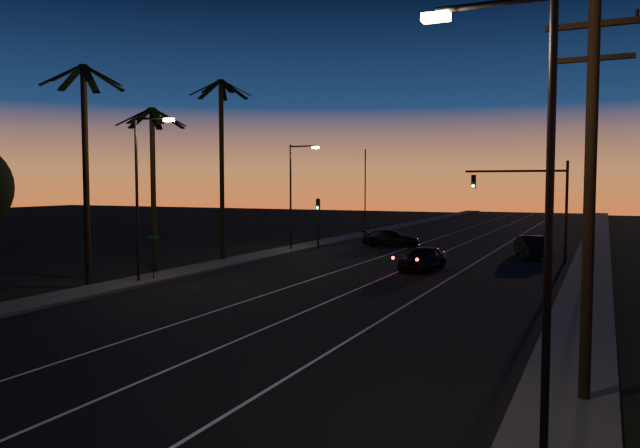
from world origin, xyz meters
The scene contains 21 objects.
road centered at (0.00, 30.00, 0.01)m, with size 20.00×170.00×0.01m, color black.
sidewalk_left centered at (-11.20, 30.00, 0.08)m, with size 2.40×170.00×0.16m, color #353533.
sidewalk_right centered at (11.20, 30.00, 0.08)m, with size 2.40×170.00×0.16m, color #353533.
lane_stripe_left centered at (-3.00, 30.00, 0.02)m, with size 0.12×160.00×0.01m, color silver.
lane_stripe_mid centered at (0.50, 30.00, 0.02)m, with size 0.12×160.00×0.01m, color silver.
lane_stripe_right centered at (4.00, 30.00, 0.02)m, with size 0.12×160.00×0.01m, color silver.
palm_near centered at (-12.60, 18.00, 7.07)m, with size 4.25×4.16×11.53m.
palm_mid centered at (-13.20, 24.00, 6.25)m, with size 4.25×4.16×10.03m.
palm_far centered at (-12.20, 30.00, 7.61)m, with size 4.25×4.16×12.53m.
streetlight_left_near centered at (-10.70, 20.00, 5.32)m, with size 2.55×0.26×9.00m.
streetlight_left_far centered at (-10.69, 38.00, 5.06)m, with size 2.55×0.26×8.50m.
streetlight_right_near centered at (10.70, 6.00, 5.32)m, with size 2.55×0.26×9.00m.
street_sign centered at (-10.80, 21.00, 1.66)m, with size 0.70×0.06×2.60m.
utility_pole centered at (11.60, 10.00, 5.32)m, with size 2.20×0.28×10.00m.
signal_mast centered at (7.14, 39.99, 4.78)m, with size 7.10×0.41×7.00m.
signal_post centered at (-9.50, 39.98, 2.89)m, with size 0.28×0.37×4.20m.
far_pole_left centered at (-11.00, 55.00, 4.50)m, with size 0.14×0.14×9.00m, color black.
far_pole_right centered at (11.00, 52.00, 4.50)m, with size 0.14×0.14×9.00m, color black.
lead_car centered at (1.67, 31.34, 0.78)m, with size 2.35×5.17×1.53m.
right_car centered at (7.18, 41.29, 0.79)m, with size 3.18×5.02×1.56m.
cross_car centered at (-4.73, 44.63, 0.73)m, with size 5.17×2.68×1.43m.
Camera 1 is at (11.95, -6.37, 5.44)m, focal length 35.00 mm.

